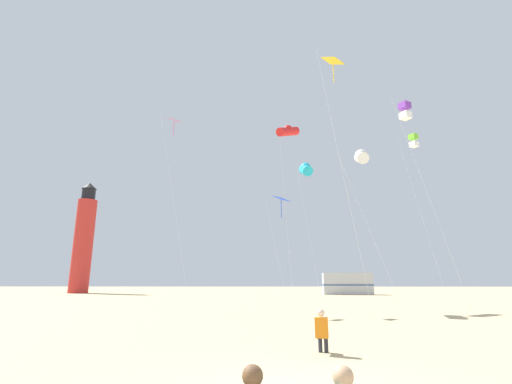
{
  "coord_description": "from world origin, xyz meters",
  "views": [
    {
      "loc": [
        -0.64,
        -6.13,
        1.93
      ],
      "look_at": [
        -0.87,
        8.63,
        5.5
      ],
      "focal_mm": 25.49,
      "sensor_mm": 36.0,
      "label": 1
    }
  ],
  "objects_px": {
    "kite_tube_cyan": "(306,170)",
    "kite_tube_scarlet": "(288,131)",
    "kite_diamond_gold": "(334,71)",
    "lighthouse_distant": "(84,240)",
    "kite_tube_white": "(361,157)",
    "kite_diamond_rainbow": "(174,128)",
    "kite_flyer_standing": "(322,330)",
    "kite_diamond_blue": "(281,202)",
    "rv_van_silver": "(347,284)",
    "kite_box_violet": "(405,111)",
    "kite_box_lime": "(414,141)"
  },
  "relations": [
    {
      "from": "kite_tube_scarlet",
      "to": "kite_diamond_blue",
      "type": "height_order",
      "value": "kite_tube_scarlet"
    },
    {
      "from": "lighthouse_distant",
      "to": "kite_flyer_standing",
      "type": "bearing_deg",
      "value": -57.18
    },
    {
      "from": "kite_box_violet",
      "to": "kite_box_lime",
      "type": "height_order",
      "value": "kite_box_lime"
    },
    {
      "from": "kite_tube_cyan",
      "to": "kite_tube_scarlet",
      "type": "bearing_deg",
      "value": 108.76
    },
    {
      "from": "kite_tube_white",
      "to": "kite_tube_cyan",
      "type": "distance_m",
      "value": 4.35
    },
    {
      "from": "kite_box_lime",
      "to": "lighthouse_distant",
      "type": "xyz_separation_m",
      "value": [
        -40.42,
        24.99,
        -5.86
      ]
    },
    {
      "from": "kite_flyer_standing",
      "to": "lighthouse_distant",
      "type": "xyz_separation_m",
      "value": [
        -28.73,
        44.54,
        7.22
      ]
    },
    {
      "from": "kite_diamond_rainbow",
      "to": "rv_van_silver",
      "type": "height_order",
      "value": "kite_diamond_rainbow"
    },
    {
      "from": "kite_tube_cyan",
      "to": "kite_box_lime",
      "type": "height_order",
      "value": "kite_box_lime"
    },
    {
      "from": "kite_tube_cyan",
      "to": "kite_diamond_rainbow",
      "type": "height_order",
      "value": "kite_diamond_rainbow"
    },
    {
      "from": "kite_flyer_standing",
      "to": "kite_tube_scarlet",
      "type": "height_order",
      "value": "kite_tube_scarlet"
    },
    {
      "from": "kite_flyer_standing",
      "to": "kite_box_violet",
      "type": "height_order",
      "value": "kite_box_violet"
    },
    {
      "from": "kite_tube_scarlet",
      "to": "kite_diamond_gold",
      "type": "bearing_deg",
      "value": -82.7
    },
    {
      "from": "kite_diamond_rainbow",
      "to": "rv_van_silver",
      "type": "xyz_separation_m",
      "value": [
        17.79,
        25.59,
        -11.3
      ]
    },
    {
      "from": "kite_diamond_gold",
      "to": "rv_van_silver",
      "type": "bearing_deg",
      "value": 77.08
    },
    {
      "from": "kite_tube_cyan",
      "to": "kite_diamond_blue",
      "type": "relative_size",
      "value": 1.44
    },
    {
      "from": "kite_diamond_blue",
      "to": "kite_tube_white",
      "type": "bearing_deg",
      "value": -7.62
    },
    {
      "from": "kite_diamond_gold",
      "to": "lighthouse_distant",
      "type": "distance_m",
      "value": 49.71
    },
    {
      "from": "kite_diamond_rainbow",
      "to": "lighthouse_distant",
      "type": "height_order",
      "value": "lighthouse_distant"
    },
    {
      "from": "kite_diamond_rainbow",
      "to": "kite_tube_cyan",
      "type": "bearing_deg",
      "value": -0.73
    },
    {
      "from": "kite_flyer_standing",
      "to": "kite_diamond_gold",
      "type": "relative_size",
      "value": 0.09
    },
    {
      "from": "kite_diamond_blue",
      "to": "kite_box_lime",
      "type": "height_order",
      "value": "kite_box_lime"
    },
    {
      "from": "kite_flyer_standing",
      "to": "kite_tube_white",
      "type": "xyz_separation_m",
      "value": [
        4.56,
        10.97,
        8.68
      ]
    },
    {
      "from": "kite_tube_white",
      "to": "kite_diamond_rainbow",
      "type": "xyz_separation_m",
      "value": [
        -12.55,
        3.2,
        3.39
      ]
    },
    {
      "from": "kite_tube_scarlet",
      "to": "rv_van_silver",
      "type": "height_order",
      "value": "kite_tube_scarlet"
    },
    {
      "from": "kite_diamond_rainbow",
      "to": "rv_van_silver",
      "type": "bearing_deg",
      "value": 55.2
    },
    {
      "from": "kite_box_violet",
      "to": "kite_box_lime",
      "type": "relative_size",
      "value": 0.93
    },
    {
      "from": "kite_box_violet",
      "to": "kite_tube_cyan",
      "type": "height_order",
      "value": "kite_box_violet"
    },
    {
      "from": "kite_flyer_standing",
      "to": "kite_tube_white",
      "type": "distance_m",
      "value": 14.71
    },
    {
      "from": "kite_diamond_blue",
      "to": "kite_diamond_rainbow",
      "type": "height_order",
      "value": "kite_diamond_rainbow"
    },
    {
      "from": "kite_box_lime",
      "to": "kite_diamond_rainbow",
      "type": "bearing_deg",
      "value": -164.7
    },
    {
      "from": "kite_diamond_rainbow",
      "to": "rv_van_silver",
      "type": "distance_m",
      "value": 33.15
    },
    {
      "from": "kite_diamond_gold",
      "to": "kite_box_violet",
      "type": "bearing_deg",
      "value": 45.98
    },
    {
      "from": "kite_diamond_rainbow",
      "to": "kite_diamond_gold",
      "type": "relative_size",
      "value": 1.07
    },
    {
      "from": "kite_flyer_standing",
      "to": "kite_tube_cyan",
      "type": "xyz_separation_m",
      "value": [
        1.49,
        14.05,
        8.83
      ]
    },
    {
      "from": "kite_tube_cyan",
      "to": "kite_diamond_blue",
      "type": "bearing_deg",
      "value": -128.42
    },
    {
      "from": "kite_flyer_standing",
      "to": "kite_tube_scarlet",
      "type": "bearing_deg",
      "value": -78.67
    },
    {
      "from": "kite_flyer_standing",
      "to": "kite_box_violet",
      "type": "bearing_deg",
      "value": -110.69
    },
    {
      "from": "kite_box_lime",
      "to": "kite_diamond_blue",
      "type": "bearing_deg",
      "value": -146.83
    },
    {
      "from": "lighthouse_distant",
      "to": "kite_tube_white",
      "type": "bearing_deg",
      "value": -45.24
    },
    {
      "from": "kite_box_violet",
      "to": "kite_tube_white",
      "type": "xyz_separation_m",
      "value": [
        -3.34,
        -0.82,
        -3.46
      ]
    },
    {
      "from": "kite_box_violet",
      "to": "kite_flyer_standing",
      "type": "bearing_deg",
      "value": -123.84
    },
    {
      "from": "kite_tube_scarlet",
      "to": "rv_van_silver",
      "type": "bearing_deg",
      "value": 67.98
    },
    {
      "from": "kite_tube_cyan",
      "to": "rv_van_silver",
      "type": "xyz_separation_m",
      "value": [
        8.3,
        25.71,
        -8.06
      ]
    },
    {
      "from": "kite_tube_cyan",
      "to": "kite_diamond_rainbow",
      "type": "xyz_separation_m",
      "value": [
        -9.48,
        0.12,
        3.24
      ]
    },
    {
      "from": "kite_tube_white",
      "to": "lighthouse_distant",
      "type": "bearing_deg",
      "value": 134.76
    },
    {
      "from": "kite_tube_white",
      "to": "kite_tube_cyan",
      "type": "height_order",
      "value": "kite_tube_cyan"
    },
    {
      "from": "kite_box_violet",
      "to": "kite_diamond_rainbow",
      "type": "bearing_deg",
      "value": 171.48
    },
    {
      "from": "kite_diamond_blue",
      "to": "rv_van_silver",
      "type": "distance_m",
      "value": 30.37
    },
    {
      "from": "kite_tube_white",
      "to": "kite_box_lime",
      "type": "height_order",
      "value": "kite_box_lime"
    }
  ]
}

